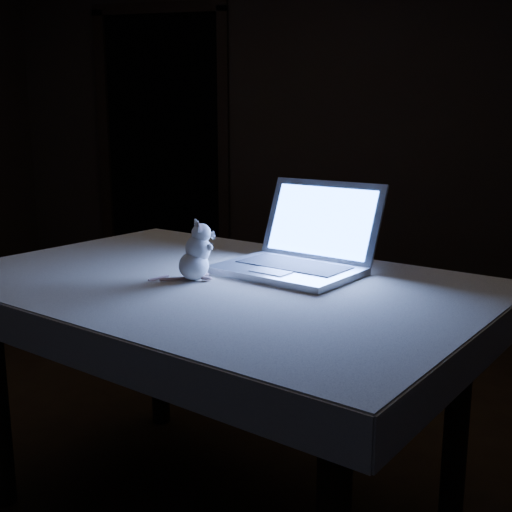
# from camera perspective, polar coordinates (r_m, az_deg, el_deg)

# --- Properties ---
(floor) EXTENTS (5.00, 5.00, 0.00)m
(floor) POSITION_cam_1_polar(r_m,az_deg,el_deg) (2.74, -3.76, -15.81)
(floor) COLOR black
(floor) RESTS_ON ground
(back_wall) EXTENTS (4.50, 0.04, 2.60)m
(back_wall) POSITION_cam_1_polar(r_m,az_deg,el_deg) (4.87, 4.27, 12.30)
(back_wall) COLOR black
(back_wall) RESTS_ON ground
(doorway) EXTENTS (1.06, 0.36, 2.13)m
(doorway) POSITION_cam_1_polar(r_m,az_deg,el_deg) (5.15, -8.17, 9.59)
(doorway) COLOR black
(doorway) RESTS_ON back_wall
(table) EXTENTS (1.76, 1.50, 0.80)m
(table) POSITION_cam_1_polar(r_m,az_deg,el_deg) (2.09, -3.49, -12.97)
(table) COLOR black
(table) RESTS_ON floor
(tablecloth) EXTENTS (1.91, 1.84, 0.11)m
(tablecloth) POSITION_cam_1_polar(r_m,az_deg,el_deg) (1.98, -4.21, -3.39)
(tablecloth) COLOR beige
(tablecloth) RESTS_ON table
(laptop) EXTENTS (0.54, 0.52, 0.29)m
(laptop) POSITION_cam_1_polar(r_m,az_deg,el_deg) (1.98, 2.81, 2.48)
(laptop) COLOR #ABABB0
(laptop) RESTS_ON tablecloth
(plush_mouse) EXTENTS (0.18, 0.18, 0.18)m
(plush_mouse) POSITION_cam_1_polar(r_m,az_deg,el_deg) (1.92, -5.57, 0.50)
(plush_mouse) COLOR silver
(plush_mouse) RESTS_ON tablecloth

